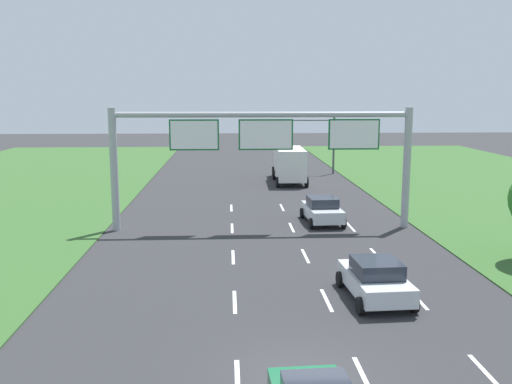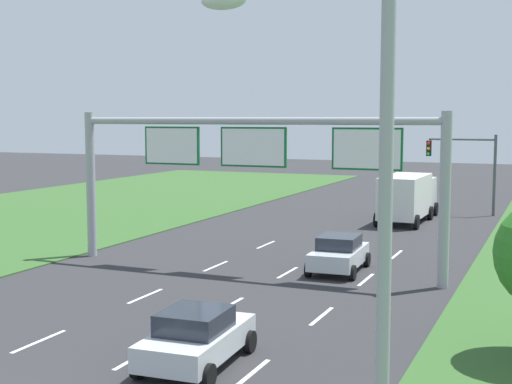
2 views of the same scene
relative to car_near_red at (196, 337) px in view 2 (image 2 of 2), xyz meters
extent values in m
cube|color=white|center=(-5.36, -0.03, -0.79)|extent=(0.14, 2.40, 0.01)
cube|color=white|center=(-5.36, 5.97, -0.79)|extent=(0.14, 2.40, 0.01)
cube|color=white|center=(-5.36, 11.97, -0.79)|extent=(0.14, 2.40, 0.01)
cube|color=white|center=(-5.36, 17.97, -0.79)|extent=(0.14, 2.40, 0.01)
cube|color=white|center=(-1.86, -0.03, -0.79)|extent=(0.14, 2.40, 0.01)
cube|color=white|center=(-1.86, 5.97, -0.79)|extent=(0.14, 2.40, 0.01)
cube|color=white|center=(-1.86, 11.97, -0.79)|extent=(0.14, 2.40, 0.01)
cube|color=white|center=(-1.86, 17.97, -0.79)|extent=(0.14, 2.40, 0.01)
cube|color=white|center=(1.64, -0.03, -0.79)|extent=(0.14, 2.40, 0.01)
cube|color=white|center=(1.64, 5.97, -0.79)|extent=(0.14, 2.40, 0.01)
cube|color=white|center=(1.64, 11.97, -0.79)|extent=(0.14, 2.40, 0.01)
cube|color=white|center=(1.64, 17.97, -0.79)|extent=(0.14, 2.40, 0.01)
cube|color=silver|center=(0.00, 0.03, -0.14)|extent=(2.14, 4.14, 0.67)
cube|color=#232833|center=(0.01, -0.10, 0.49)|extent=(1.75, 1.97, 0.58)
cylinder|color=black|center=(-1.06, 1.45, -0.47)|extent=(0.25, 0.65, 0.64)
cylinder|color=black|center=(0.90, 1.56, -0.47)|extent=(0.25, 0.65, 0.64)
cylinder|color=black|center=(-0.90, -1.49, -0.47)|extent=(0.25, 0.65, 0.64)
cylinder|color=black|center=(1.06, -1.39, -0.47)|extent=(0.25, 0.65, 0.64)
cube|color=silver|center=(0.12, 13.08, -0.12)|extent=(2.07, 4.17, 0.71)
cube|color=#232833|center=(0.12, 13.12, 0.52)|extent=(1.74, 2.07, 0.57)
cylinder|color=black|center=(-0.90, 14.52, -0.47)|extent=(0.25, 0.65, 0.64)
cylinder|color=black|center=(1.00, 14.62, -0.47)|extent=(0.25, 0.65, 0.64)
cylinder|color=black|center=(-0.76, 11.55, -0.47)|extent=(0.25, 0.65, 0.64)
cylinder|color=black|center=(1.15, 11.64, -0.47)|extent=(0.25, 0.65, 0.64)
cube|color=silver|center=(-0.09, 32.83, 0.76)|extent=(2.24, 2.14, 2.20)
cube|color=silver|center=(-0.16, 28.76, 0.97)|extent=(2.46, 5.78, 2.62)
cylinder|color=black|center=(-1.21, 33.35, -0.34)|extent=(0.30, 0.90, 0.90)
cylinder|color=black|center=(1.05, 33.31, -0.34)|extent=(0.30, 0.90, 0.90)
cylinder|color=black|center=(-1.33, 31.05, -0.34)|extent=(0.30, 0.90, 0.90)
cylinder|color=black|center=(1.09, 31.00, -0.34)|extent=(0.30, 0.90, 0.90)
cylinder|color=black|center=(-1.41, 26.51, -0.34)|extent=(0.30, 0.90, 0.90)
cylinder|color=black|center=(1.01, 26.47, -0.34)|extent=(0.30, 0.90, 0.90)
cylinder|color=#9EA0A5|center=(-12.01, 11.78, 2.71)|extent=(0.44, 0.44, 7.00)
cylinder|color=#9EA0A5|center=(4.79, 11.78, 2.71)|extent=(0.44, 0.44, 7.00)
cylinder|color=#9EA0A5|center=(-3.61, 11.78, 5.81)|extent=(16.80, 0.32, 0.32)
cube|color=#0C5B28|center=(-7.46, 11.78, 4.68)|extent=(2.79, 0.12, 1.74)
cube|color=white|center=(-7.46, 11.71, 4.68)|extent=(2.63, 0.01, 1.58)
cube|color=#0C5B28|center=(-3.41, 11.78, 4.68)|extent=(3.09, 0.12, 1.74)
cube|color=white|center=(-3.41, 11.71, 4.68)|extent=(2.93, 0.01, 1.58)
cube|color=#0C5B28|center=(1.64, 11.78, 4.68)|extent=(2.94, 0.12, 1.74)
cube|color=white|center=(1.64, 11.71, 4.68)|extent=(2.78, 0.01, 1.58)
cylinder|color=#47494F|center=(4.78, 34.66, 2.01)|extent=(0.20, 0.20, 5.60)
cylinder|color=#47494F|center=(2.53, 34.66, 4.46)|extent=(4.50, 0.14, 0.14)
cube|color=black|center=(0.28, 34.66, 3.81)|extent=(0.32, 0.36, 1.10)
sphere|color=red|center=(0.28, 34.46, 4.18)|extent=(0.22, 0.22, 0.22)
sphere|color=orange|center=(0.28, 34.46, 3.81)|extent=(0.22, 0.22, 0.22)
sphere|color=green|center=(0.28, 34.46, 3.44)|extent=(0.22, 0.22, 0.22)
cylinder|color=#9EA0A5|center=(6.95, -8.05, 3.46)|extent=(0.18, 0.18, 8.50)
ellipsoid|color=silver|center=(4.75, -8.05, 7.46)|extent=(0.64, 0.32, 0.24)
camera|label=1|loc=(-5.57, -20.54, 6.94)|focal=40.00mm
camera|label=2|loc=(8.91, -16.68, 5.91)|focal=50.00mm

